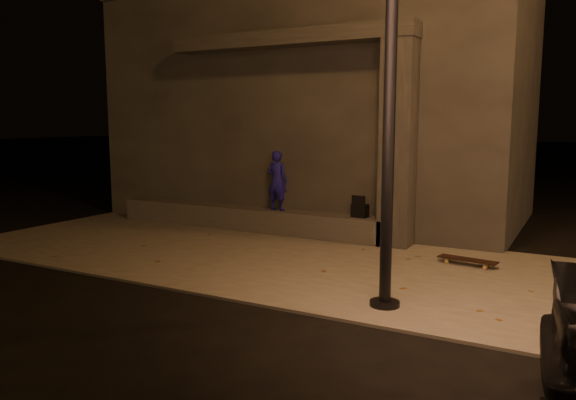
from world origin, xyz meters
The scene contains 9 objects.
ground centered at (0.00, 0.00, 0.00)m, with size 120.00×120.00×0.00m, color black.
sidewalk centered at (0.00, 2.00, 0.02)m, with size 11.00×4.40×0.04m, color #68645B.
building centered at (-1.00, 6.49, 2.61)m, with size 9.00×5.10×5.22m.
ledge centered at (-1.50, 3.75, 0.27)m, with size 6.00×0.55×0.45m, color #4C4A45.
column centered at (1.70, 3.75, 1.84)m, with size 0.55×0.55×3.60m, color #32302E.
canopy centered at (-0.50, 3.80, 3.78)m, with size 5.00×0.70×0.28m, color #32302E.
skateboarder centered at (-0.73, 3.75, 1.08)m, with size 0.43×0.28×1.18m, color #1B1691.
backpack centered at (1.01, 3.75, 0.63)m, with size 0.31×0.21×0.41m.
skateboard centered at (3.11, 2.91, 0.12)m, with size 0.92×0.37×0.10m.
Camera 1 is at (4.68, -5.82, 2.25)m, focal length 35.00 mm.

